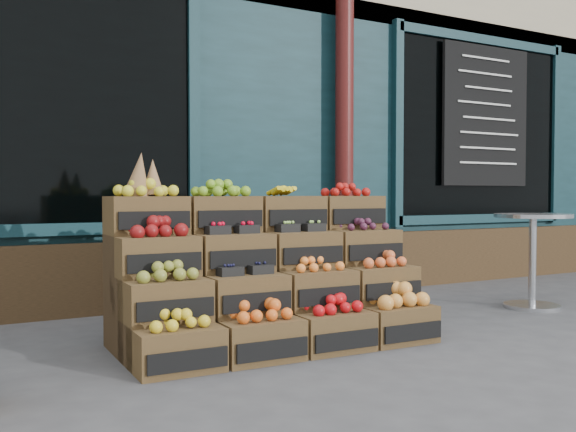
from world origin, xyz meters
TOP-DOWN VIEW (x-y plane):
  - ground at (0.00, 0.00)m, footprint 60.00×60.00m
  - shop_facade at (0.00, 5.11)m, footprint 12.00×6.24m
  - crate_display at (-0.42, 0.61)m, footprint 2.07×1.05m
  - bistro_table at (2.21, 0.60)m, footprint 0.66×0.66m
  - shopkeeper at (-1.80, 2.69)m, footprint 0.88×0.69m

SIDE VIEW (x-z plane):
  - ground at x=0.00m, z-range 0.00..0.00m
  - crate_display at x=-0.42m, z-range -0.24..1.03m
  - bistro_table at x=2.21m, z-range 0.10..0.93m
  - shopkeeper at x=-1.80m, z-range 0.00..2.11m
  - shop_facade at x=0.00m, z-range 0.00..4.80m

